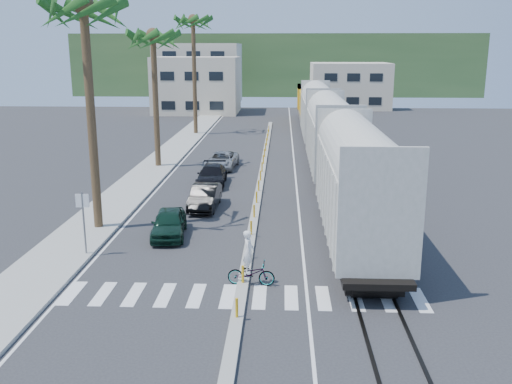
% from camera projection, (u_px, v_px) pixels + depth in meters
% --- Properties ---
extents(ground, '(140.00, 140.00, 0.00)m').
position_uv_depth(ground, '(245.00, 276.00, 23.50)').
color(ground, '#28282B').
rests_on(ground, ground).
extents(sidewalk, '(3.00, 90.00, 0.15)m').
position_uv_depth(sidewalk, '(164.00, 159.00, 48.08)').
color(sidewalk, gray).
rests_on(sidewalk, ground).
extents(rails, '(1.56, 100.00, 0.06)m').
position_uv_depth(rails, '(322.00, 155.00, 50.39)').
color(rails, black).
rests_on(rails, ground).
extents(median, '(0.45, 60.00, 0.85)m').
position_uv_depth(median, '(262.00, 172.00, 42.81)').
color(median, gray).
rests_on(median, ground).
extents(crosswalk, '(14.00, 2.20, 0.01)m').
position_uv_depth(crosswalk, '(241.00, 296.00, 21.56)').
color(crosswalk, silver).
rests_on(crosswalk, ground).
extents(lane_markings, '(9.42, 90.00, 0.01)m').
position_uv_depth(lane_markings, '(239.00, 161.00, 47.81)').
color(lane_markings, silver).
rests_on(lane_markings, ground).
extents(freight_train, '(3.00, 60.94, 5.85)m').
position_uv_depth(freight_train, '(325.00, 127.00, 46.49)').
color(freight_train, '#ABAA9D').
rests_on(freight_train, ground).
extents(palm_trees, '(3.50, 37.20, 13.75)m').
position_uv_depth(palm_trees, '(157.00, 26.00, 43.22)').
color(palm_trees, brown).
rests_on(palm_trees, ground).
extents(street_sign, '(0.60, 0.08, 3.00)m').
position_uv_depth(street_sign, '(83.00, 214.00, 25.28)').
color(street_sign, slate).
rests_on(street_sign, ground).
extents(buildings, '(38.00, 27.00, 10.00)m').
position_uv_depth(buildings, '(234.00, 79.00, 92.14)').
color(buildings, beige).
rests_on(buildings, ground).
extents(hillside, '(80.00, 20.00, 12.00)m').
position_uv_depth(hillside, '(276.00, 64.00, 118.91)').
color(hillside, '#385628').
rests_on(hillside, ground).
extents(car_lead, '(2.42, 4.33, 1.36)m').
position_uv_depth(car_lead, '(169.00, 223.00, 28.36)').
color(car_lead, black).
rests_on(car_lead, ground).
extents(car_second, '(1.73, 4.32, 1.39)m').
position_uv_depth(car_second, '(205.00, 197.00, 33.35)').
color(car_second, black).
rests_on(car_second, ground).
extents(car_third, '(2.11, 4.76, 1.36)m').
position_uv_depth(car_third, '(212.00, 175.00, 39.05)').
color(car_third, black).
rests_on(car_third, ground).
extents(car_rear, '(2.94, 5.02, 1.29)m').
position_uv_depth(car_rear, '(222.00, 160.00, 44.52)').
color(car_rear, '#A1A4A6').
rests_on(car_rear, ground).
extents(cyclist, '(0.92, 1.97, 2.26)m').
position_uv_depth(cyclist, '(251.00, 268.00, 22.45)').
color(cyclist, '#9EA0A5').
rests_on(cyclist, ground).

